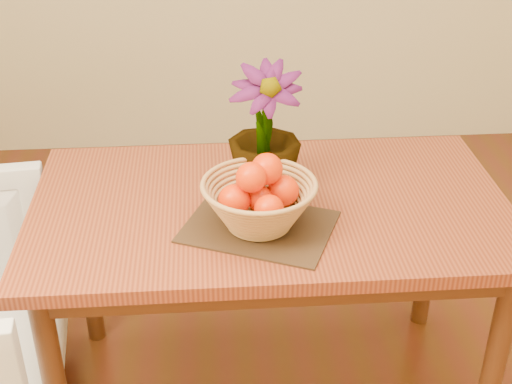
{
  "coord_description": "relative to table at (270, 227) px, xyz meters",
  "views": [
    {
      "loc": [
        -0.18,
        -1.49,
        1.81
      ],
      "look_at": [
        -0.05,
        0.17,
        0.86
      ],
      "focal_mm": 50.0,
      "sensor_mm": 36.0,
      "label": 1
    }
  ],
  "objects": [
    {
      "name": "orange_pile",
      "position": [
        -0.04,
        -0.14,
        0.21
      ],
      "size": [
        0.22,
        0.21,
        0.16
      ],
      "rotation": [
        0.0,
        0.0,
        -0.32
      ],
      "color": "red",
      "rests_on": "wicker_basket"
    },
    {
      "name": "table",
      "position": [
        0.0,
        0.0,
        0.0
      ],
      "size": [
        1.4,
        0.8,
        0.75
      ],
      "color": "brown",
      "rests_on": "floor"
    },
    {
      "name": "wicker_basket",
      "position": [
        -0.04,
        -0.14,
        0.16
      ],
      "size": [
        0.32,
        0.32,
        0.13
      ],
      "color": "#B5834B",
      "rests_on": "placemat"
    },
    {
      "name": "potted_plant",
      "position": [
        -0.01,
        0.08,
        0.28
      ],
      "size": [
        0.24,
        0.24,
        0.38
      ],
      "primitive_type": "imported",
      "rotation": [
        0.0,
        0.0,
        -0.12
      ],
      "color": "#174012",
      "rests_on": "table"
    },
    {
      "name": "placemat",
      "position": [
        -0.04,
        -0.14,
        0.09
      ],
      "size": [
        0.48,
        0.43,
        0.01
      ],
      "primitive_type": "cube",
      "rotation": [
        0.0,
        0.0,
        -0.41
      ],
      "color": "#342213",
      "rests_on": "table"
    }
  ]
}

